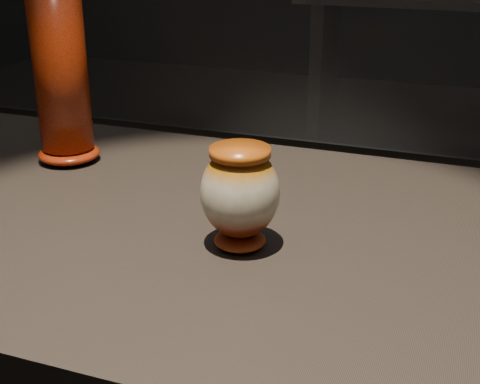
# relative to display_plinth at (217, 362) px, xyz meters

# --- Properties ---
(display_plinth) EXTENTS (2.00, 0.80, 0.90)m
(display_plinth) POSITION_rel_display_plinth_xyz_m (0.00, 0.00, 0.00)
(display_plinth) COLOR black
(display_plinth) RESTS_ON ground
(main_vase) EXTENTS (0.14, 0.14, 0.15)m
(main_vase) POSITION_rel_display_plinth_xyz_m (0.07, -0.07, 0.35)
(main_vase) COLOR maroon
(main_vase) RESTS_ON display_plinth
(tall_vase) EXTENTS (0.14, 0.14, 0.38)m
(tall_vase) POSITION_rel_display_plinth_xyz_m (-0.38, 0.16, 0.45)
(tall_vase) COLOR #B0360B
(tall_vase) RESTS_ON display_plinth
(back_shelf) EXTENTS (2.00, 0.60, 0.90)m
(back_shelf) POSITION_rel_display_plinth_xyz_m (0.21, 3.47, 0.01)
(back_shelf) COLOR black
(back_shelf) RESTS_ON ground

